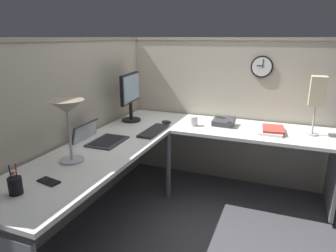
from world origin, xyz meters
The scene contains 16 objects.
ground_plane centered at (0.00, 0.00, 0.00)m, with size 6.80×6.80×0.00m, color #47474C.
cubicle_wall_back centered at (-0.36, 0.87, 0.79)m, with size 2.57×0.12×1.58m.
cubicle_wall_right centered at (0.87, -0.27, 0.79)m, with size 0.12×2.37×1.58m.
desk centered at (-0.15, -0.05, 0.63)m, with size 2.35×2.15×0.73m.
monitor centered at (0.31, 0.64, 1.02)m, with size 0.46×0.20×0.50m.
laptop centered at (-0.37, 0.60, 0.75)m, with size 0.34×0.38×0.22m.
keyboard centered at (0.04, 0.26, 0.74)m, with size 0.43×0.14×0.02m, color #232326.
computer_mouse centered at (0.35, 0.25, 0.75)m, with size 0.06×0.10×0.03m, color #232326.
desk_lamp_dome centered at (-0.80, 0.52, 1.09)m, with size 0.24×0.24×0.44m.
pen_cup centered at (-1.30, 0.51, 0.78)m, with size 0.08×0.08×0.18m.
cell_phone centered at (-1.12, 0.44, 0.73)m, with size 0.07×0.14×0.01m, color black.
office_phone centered at (0.50, -0.31, 0.77)m, with size 0.20×0.22×0.11m.
book_stack centered at (0.43, -0.77, 0.75)m, with size 0.30×0.23×0.04m.
desk_lamp_paper centered at (0.49, -1.11, 1.11)m, with size 0.13×0.13×0.53m.
coffee_mug centered at (0.37, -0.03, 0.78)m, with size 0.08×0.08×0.10m, color silver.
wall_clock centered at (0.82, -0.60, 1.29)m, with size 0.04×0.22×0.22m.
Camera 1 is at (-2.41, -0.85, 1.58)m, focal length 32.17 mm.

